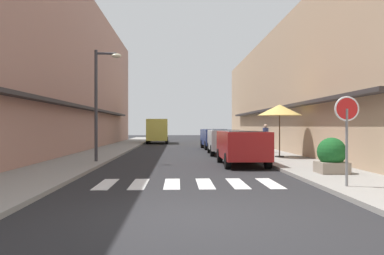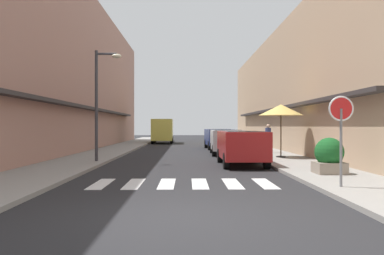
{
  "view_description": "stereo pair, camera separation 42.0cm",
  "coord_description": "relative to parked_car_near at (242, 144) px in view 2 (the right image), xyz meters",
  "views": [
    {
      "loc": [
        -0.32,
        -7.41,
        1.67
      ],
      "look_at": [
        0.33,
        10.81,
        1.62
      ],
      "focal_mm": 37.73,
      "sensor_mm": 36.0,
      "label": 1
    },
    {
      "loc": [
        0.1,
        -7.42,
        1.67
      ],
      "look_at": [
        0.33,
        10.81,
        1.62
      ],
      "focal_mm": 37.73,
      "sensor_mm": 36.0,
      "label": 2
    }
  ],
  "objects": [
    {
      "name": "ground_plane",
      "position": [
        -2.43,
        8.57,
        -0.92
      ],
      "size": [
        100.22,
        100.22,
        0.0
      ],
      "primitive_type": "plane",
      "color": "#232326"
    },
    {
      "name": "sidewalk_left",
      "position": [
        -7.28,
        8.57,
        -0.86
      ],
      "size": [
        2.75,
        63.78,
        0.12
      ],
      "primitive_type": "cube",
      "color": "gray",
      "rests_on": "ground_plane"
    },
    {
      "name": "sidewalk_right",
      "position": [
        2.42,
        8.57,
        -0.86
      ],
      "size": [
        2.75,
        63.78,
        0.12
      ],
      "primitive_type": "cube",
      "color": "gray",
      "rests_on": "ground_plane"
    },
    {
      "name": "building_row_left",
      "position": [
        -11.15,
        9.85,
        4.39
      ],
      "size": [
        5.5,
        43.0,
        10.62
      ],
      "color": "#A87A6B",
      "rests_on": "ground_plane"
    },
    {
      "name": "building_row_right",
      "position": [
        6.29,
        9.85,
        3.25
      ],
      "size": [
        5.5,
        43.0,
        8.35
      ],
      "color": "tan",
      "rests_on": "ground_plane"
    },
    {
      "name": "crosswalk",
      "position": [
        -2.43,
        -5.4,
        -0.92
      ],
      "size": [
        5.2,
        2.2,
        0.01
      ],
      "color": "silver",
      "rests_on": "ground_plane"
    },
    {
      "name": "parked_car_near",
      "position": [
        0.0,
        0.0,
        0.0
      ],
      "size": [
        1.83,
        4.32,
        1.47
      ],
      "color": "maroon",
      "rests_on": "ground_plane"
    },
    {
      "name": "parked_car_mid",
      "position": [
        -0.0,
        6.52,
        -0.0
      ],
      "size": [
        1.88,
        4.25,
        1.47
      ],
      "color": "silver",
      "rests_on": "ground_plane"
    },
    {
      "name": "parked_car_far",
      "position": [
        0.0,
        12.49,
        -0.0
      ],
      "size": [
        1.96,
        4.18,
        1.47
      ],
      "color": "navy",
      "rests_on": "ground_plane"
    },
    {
      "name": "delivery_van",
      "position": [
        -4.7,
        22.5,
        0.48
      ],
      "size": [
        2.08,
        5.43,
        2.37
      ],
      "color": "#D8CC4C",
      "rests_on": "ground_plane"
    },
    {
      "name": "round_street_sign",
      "position": [
        1.63,
        -6.8,
        0.98
      ],
      "size": [
        0.65,
        0.07,
        2.33
      ],
      "color": "slate",
      "rests_on": "sidewalk_right"
    },
    {
      "name": "street_lamp",
      "position": [
        -6.16,
        0.95,
        2.24
      ],
      "size": [
        1.19,
        0.28,
        4.94
      ],
      "color": "#38383D",
      "rests_on": "sidewalk_left"
    },
    {
      "name": "cafe_umbrella",
      "position": [
        2.39,
        3.06,
        1.56
      ],
      "size": [
        2.23,
        2.23,
        2.65
      ],
      "color": "#262626",
      "rests_on": "sidewalk_right"
    },
    {
      "name": "planter_corner",
      "position": [
        2.36,
        -3.9,
        -0.24
      ],
      "size": [
        0.95,
        0.95,
        1.18
      ],
      "color": "gray",
      "rests_on": "sidewalk_right"
    },
    {
      "name": "pedestrian_walking_near",
      "position": [
        2.48,
        6.66,
        0.08
      ],
      "size": [
        0.34,
        0.34,
        1.68
      ],
      "rotation": [
        0.0,
        0.0,
        1.43
      ],
      "color": "#282B33",
      "rests_on": "sidewalk_right"
    }
  ]
}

